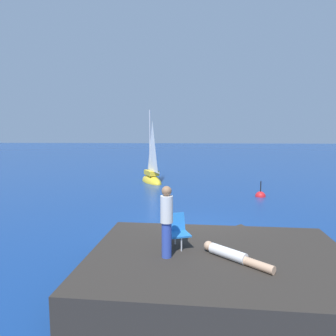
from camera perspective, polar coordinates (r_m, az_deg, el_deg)
ground_plane at (r=11.39m, az=4.69°, el=-11.49°), size 160.00×160.00×0.00m
shore_ledge at (r=7.63m, az=9.35°, el=-18.02°), size 6.17×4.65×0.76m
boulder_seaward at (r=9.61m, az=-1.80°, el=-15.02°), size 1.52×1.48×0.86m
boulder_inland at (r=10.43m, az=13.04°, el=-13.40°), size 1.47×1.55×0.84m
sailboat_near at (r=21.76m, az=-3.04°, el=-1.83°), size 2.18×3.05×5.54m
person_sunbather at (r=7.16m, az=11.86°, el=-15.47°), size 1.38×1.30×0.25m
person_standing at (r=6.93m, az=-0.26°, el=-9.51°), size 0.28×0.28×1.62m
beach_chair at (r=7.68m, az=1.70°, el=-11.15°), size 0.66×0.73×0.80m
marker_buoy at (r=17.77m, az=16.68°, el=-5.04°), size 0.56×0.56×1.13m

